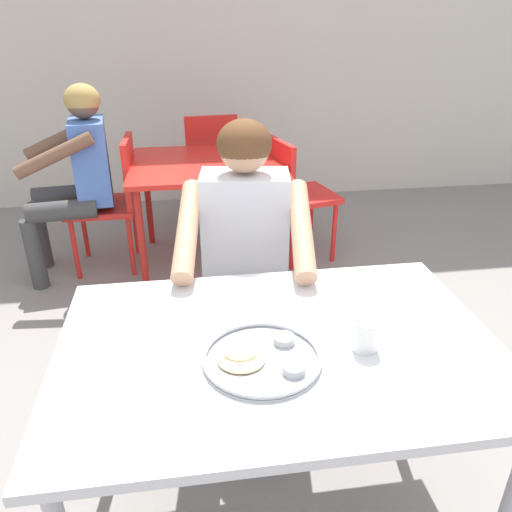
{
  "coord_description": "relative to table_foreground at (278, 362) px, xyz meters",
  "views": [
    {
      "loc": [
        -0.25,
        -1.15,
        1.56
      ],
      "look_at": [
        -0.05,
        0.21,
        0.88
      ],
      "focal_mm": 34.77,
      "sensor_mm": 36.0,
      "label": 1
    }
  ],
  "objects": [
    {
      "name": "chair_red_far",
      "position": [
        -0.03,
        2.63,
        -0.14
      ],
      "size": [
        0.44,
        0.42,
        0.89
      ],
      "color": "red",
      "rests_on": "ground"
    },
    {
      "name": "chair_red_left",
      "position": [
        -0.69,
        2.01,
        -0.16
      ],
      "size": [
        0.44,
        0.42,
        0.86
      ],
      "color": "red",
      "rests_on": "ground"
    },
    {
      "name": "drinking_cup",
      "position": [
        0.23,
        -0.06,
        0.12
      ],
      "size": [
        0.07,
        0.07,
        0.09
      ],
      "color": "white",
      "rests_on": "table_foreground"
    },
    {
      "name": "thali_tray",
      "position": [
        -0.06,
        -0.07,
        0.08
      ],
      "size": [
        0.32,
        0.32,
        0.03
      ],
      "color": "#B7BABF",
      "rests_on": "table_foreground"
    },
    {
      "name": "ground_plane",
      "position": [
        0.02,
        0.04,
        -0.68
      ],
      "size": [
        12.0,
        12.0,
        0.05
      ],
      "primitive_type": "cube",
      "color": "gray"
    },
    {
      "name": "diner_foreground",
      "position": [
        -0.02,
        0.6,
        0.07
      ],
      "size": [
        0.54,
        0.59,
        1.21
      ],
      "color": "#2A2A2A",
      "rests_on": "ground"
    },
    {
      "name": "table_foreground",
      "position": [
        0.0,
        0.0,
        0.0
      ],
      "size": [
        1.23,
        0.82,
        0.73
      ],
      "color": "silver",
      "rests_on": "ground"
    },
    {
      "name": "chair_red_right",
      "position": [
        0.48,
        1.96,
        -0.16
      ],
      "size": [
        0.48,
        0.49,
        0.83
      ],
      "color": "red",
      "rests_on": "ground"
    },
    {
      "name": "chair_foreground",
      "position": [
        0.0,
        0.81,
        -0.16
      ],
      "size": [
        0.44,
        0.44,
        0.83
      ],
      "color": "silver",
      "rests_on": "ground"
    },
    {
      "name": "patron_background",
      "position": [
        -0.89,
        1.96,
        0.06
      ],
      "size": [
        0.59,
        0.54,
        1.19
      ],
      "color": "#3E3E3E",
      "rests_on": "ground"
    },
    {
      "name": "table_background_red",
      "position": [
        -0.1,
        1.97,
        -0.03
      ],
      "size": [
        0.95,
        0.87,
        0.7
      ],
      "color": "red",
      "rests_on": "ground"
    }
  ]
}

